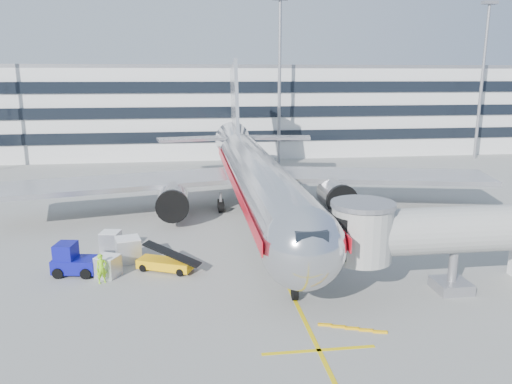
{
  "coord_description": "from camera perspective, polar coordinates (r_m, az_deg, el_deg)",
  "views": [
    {
      "loc": [
        -6.33,
        -36.55,
        13.82
      ],
      "look_at": [
        -0.69,
        5.11,
        4.0
      ],
      "focal_mm": 35.0,
      "sensor_mm": 36.0,
      "label": 1
    }
  ],
  "objects": [
    {
      "name": "lead_in_line",
      "position": [
        48.97,
        0.04,
        -3.24
      ],
      "size": [
        0.25,
        70.0,
        0.01
      ],
      "primitive_type": "cube",
      "color": "#DBB80B",
      "rests_on": "ground"
    },
    {
      "name": "cargo_container_front",
      "position": [
        39.34,
        -14.39,
        -6.4
      ],
      "size": [
        2.13,
        2.13,
        1.87
      ],
      "color": "#B8BABF",
      "rests_on": "ground"
    },
    {
      "name": "main_jet",
      "position": [
        49.62,
        -0.23,
        2.01
      ],
      "size": [
        50.95,
        48.7,
        16.06
      ],
      "color": "silver",
      "rests_on": "ground"
    },
    {
      "name": "light_mast_centre",
      "position": [
        79.85,
        2.71,
        13.9
      ],
      "size": [
        2.4,
        1.2,
        25.45
      ],
      "color": "gray",
      "rests_on": "ground"
    },
    {
      "name": "stop_bar",
      "position": [
        27.19,
        7.2,
        -17.5
      ],
      "size": [
        6.0,
        0.25,
        0.01
      ],
      "primitive_type": "cube",
      "color": "#DBB80B",
      "rests_on": "ground"
    },
    {
      "name": "cargo_container_left",
      "position": [
        36.97,
        -16.56,
        -8.12
      ],
      "size": [
        1.88,
        1.88,
        1.51
      ],
      "color": "#B8BABF",
      "rests_on": "ground"
    },
    {
      "name": "jet_bridge",
      "position": [
        35.45,
        24.24,
        -4.35
      ],
      "size": [
        17.8,
        4.5,
        7.0
      ],
      "color": "silver",
      "rests_on": "ground"
    },
    {
      "name": "ground",
      "position": [
        39.59,
        2.0,
        -7.3
      ],
      "size": [
        180.0,
        180.0,
        0.0
      ],
      "primitive_type": "plane",
      "color": "gray",
      "rests_on": "ground"
    },
    {
      "name": "belt_loader",
      "position": [
        37.12,
        -10.31,
        -7.98
      ],
      "size": [
        4.28,
        3.01,
        2.03
      ],
      "color": "#ECA909",
      "rests_on": "ground"
    },
    {
      "name": "ramp_worker",
      "position": [
        35.86,
        -17.24,
        -8.37
      ],
      "size": [
        0.89,
        0.78,
        2.07
      ],
      "primitive_type": "imported",
      "rotation": [
        0.0,
        0.0,
        0.47
      ],
      "color": "#8CE117",
      "rests_on": "ground"
    },
    {
      "name": "baggage_tug",
      "position": [
        38.06,
        -20.2,
        -7.39
      ],
      "size": [
        3.31,
        2.4,
        2.3
      ],
      "color": "#0C0D85",
      "rests_on": "ground"
    },
    {
      "name": "cargo_container_right",
      "position": [
        42.22,
        -16.26,
        -5.39
      ],
      "size": [
        1.72,
        1.72,
        1.56
      ],
      "color": "#B8BABF",
      "rests_on": "ground"
    },
    {
      "name": "light_mast_east",
      "position": [
        92.23,
        24.53,
        12.66
      ],
      "size": [
        2.4,
        1.2,
        25.45
      ],
      "color": "gray",
      "rests_on": "ground"
    },
    {
      "name": "terminal",
      "position": [
        94.9,
        -3.92,
        9.48
      ],
      "size": [
        150.0,
        24.25,
        15.6
      ],
      "color": "silver",
      "rests_on": "ground"
    }
  ]
}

